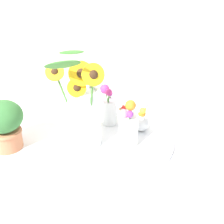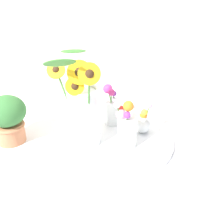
{
  "view_description": "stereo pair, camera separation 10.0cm",
  "coord_description": "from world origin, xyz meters",
  "px_view_note": "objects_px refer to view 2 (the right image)",
  "views": [
    {
      "loc": [
        -0.32,
        -0.8,
        0.59
      ],
      "look_at": [
        0.02,
        0.03,
        0.13
      ],
      "focal_mm": 42.0,
      "sensor_mm": 36.0,
      "label": 1
    },
    {
      "loc": [
        -0.22,
        -0.83,
        0.59
      ],
      "look_at": [
        0.02,
        0.03,
        0.13
      ],
      "focal_mm": 42.0,
      "sensor_mm": 36.0,
      "label": 2
    }
  ],
  "objects_px": {
    "serving_tray": "(112,140)",
    "vase_bulb_right": "(144,122)",
    "vase_small_back": "(112,108)",
    "potted_plant": "(8,117)",
    "mason_jar_sunflowers": "(83,110)",
    "vase_small_center": "(126,127)"
  },
  "relations": [
    {
      "from": "potted_plant",
      "to": "vase_small_back",
      "type": "bearing_deg",
      "value": 0.01
    },
    {
      "from": "vase_bulb_right",
      "to": "vase_small_back",
      "type": "relative_size",
      "value": 0.68
    },
    {
      "from": "serving_tray",
      "to": "vase_bulb_right",
      "type": "distance_m",
      "value": 0.15
    },
    {
      "from": "mason_jar_sunflowers",
      "to": "potted_plant",
      "type": "bearing_deg",
      "value": 157.49
    },
    {
      "from": "mason_jar_sunflowers",
      "to": "serving_tray",
      "type": "bearing_deg",
      "value": -0.43
    },
    {
      "from": "vase_small_center",
      "to": "vase_bulb_right",
      "type": "bearing_deg",
      "value": 37.42
    },
    {
      "from": "serving_tray",
      "to": "vase_small_center",
      "type": "xyz_separation_m",
      "value": [
        0.04,
        -0.07,
        0.09
      ]
    },
    {
      "from": "mason_jar_sunflowers",
      "to": "vase_small_center",
      "type": "height_order",
      "value": "mason_jar_sunflowers"
    },
    {
      "from": "serving_tray",
      "to": "vase_small_back",
      "type": "height_order",
      "value": "vase_small_back"
    },
    {
      "from": "vase_small_center",
      "to": "vase_small_back",
      "type": "relative_size",
      "value": 1.06
    },
    {
      "from": "potted_plant",
      "to": "mason_jar_sunflowers",
      "type": "bearing_deg",
      "value": -22.51
    },
    {
      "from": "vase_small_back",
      "to": "potted_plant",
      "type": "xyz_separation_m",
      "value": [
        -0.42,
        -0.0,
        0.02
      ]
    },
    {
      "from": "serving_tray",
      "to": "mason_jar_sunflowers",
      "type": "relative_size",
      "value": 1.29
    },
    {
      "from": "serving_tray",
      "to": "vase_small_back",
      "type": "bearing_deg",
      "value": 74.12
    },
    {
      "from": "serving_tray",
      "to": "vase_bulb_right",
      "type": "height_order",
      "value": "vase_bulb_right"
    },
    {
      "from": "serving_tray",
      "to": "mason_jar_sunflowers",
      "type": "bearing_deg",
      "value": 179.57
    },
    {
      "from": "serving_tray",
      "to": "vase_small_center",
      "type": "bearing_deg",
      "value": -61.56
    },
    {
      "from": "vase_small_back",
      "to": "potted_plant",
      "type": "bearing_deg",
      "value": -179.99
    },
    {
      "from": "vase_small_center",
      "to": "vase_bulb_right",
      "type": "distance_m",
      "value": 0.13
    },
    {
      "from": "potted_plant",
      "to": "vase_small_center",
      "type": "bearing_deg",
      "value": -23.29
    },
    {
      "from": "vase_bulb_right",
      "to": "vase_small_back",
      "type": "height_order",
      "value": "vase_small_back"
    },
    {
      "from": "vase_small_center",
      "to": "potted_plant",
      "type": "xyz_separation_m",
      "value": [
        -0.43,
        0.18,
        0.01
      ]
    }
  ]
}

